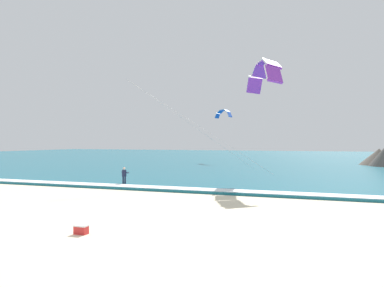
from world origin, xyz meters
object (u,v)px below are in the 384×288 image
(kite_distant, at_px, (223,113))
(kite_primary, at_px, (264,72))
(kitesurfer, at_px, (124,175))
(cooler_box, at_px, (81,229))
(surfboard, at_px, (124,186))

(kite_distant, bearing_deg, kite_primary, -68.23)
(kitesurfer, distance_m, kite_distant, 37.95)
(kite_distant, bearing_deg, cooler_box, -81.13)
(kite_distant, xyz_separation_m, cooler_box, (8.30, -53.20, -8.93))
(surfboard, relative_size, cooler_box, 2.43)
(cooler_box, bearing_deg, kite_primary, 78.75)
(kite_distant, relative_size, cooler_box, 6.79)
(cooler_box, bearing_deg, surfboard, 114.24)
(kitesurfer, height_order, kite_primary, kite_primary)
(cooler_box, bearing_deg, kite_distant, 98.87)
(kite_primary, bearing_deg, kite_distant, 111.77)
(surfboard, distance_m, kitesurfer, 0.91)
(surfboard, distance_m, cooler_box, 17.70)
(kitesurfer, relative_size, kite_distant, 0.43)
(kite_primary, height_order, kite_distant, kite_primary)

